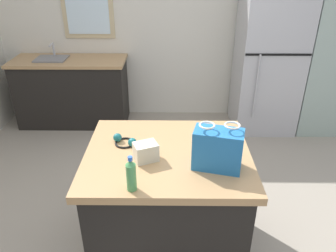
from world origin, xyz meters
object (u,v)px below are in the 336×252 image
refrigerator (268,63)px  small_box (146,152)px  tall_cabinet (326,49)px  bottle (131,175)px  ear_defenders (125,141)px  shopping_bag (218,149)px  kitchen_island (168,202)px

refrigerator → small_box: bearing=-121.9°
refrigerator → tall_cabinet: 0.73m
bottle → ear_defenders: (-0.11, 0.53, -0.08)m
tall_cabinet → shopping_bag: (-1.66, -2.37, -0.02)m
tall_cabinet → ear_defenders: 3.10m
refrigerator → small_box: (-1.42, -2.29, 0.09)m
refrigerator → tall_cabinet: (0.71, 0.00, 0.19)m
kitchen_island → shopping_bag: 0.70m
small_box → ear_defenders: 0.27m
kitchen_island → ear_defenders: size_ratio=5.67×
ear_defenders → tall_cabinet: bearing=42.2°
kitchen_island → ear_defenders: (-0.32, 0.11, 0.48)m
small_box → shopping_bag: bearing=-10.0°
tall_cabinet → bottle: bearing=-130.1°
tall_cabinet → bottle: 3.40m
refrigerator → ear_defenders: size_ratio=8.77×
kitchen_island → ear_defenders: 0.59m
kitchen_island → shopping_bag: (0.32, -0.18, 0.60)m
bottle → ear_defenders: size_ratio=1.12×
refrigerator → ear_defenders: bearing=-127.4°
shopping_bag → small_box: shopping_bag is taller
shopping_bag → ear_defenders: (-0.64, 0.29, -0.12)m
shopping_bag → bottle: (-0.53, -0.24, -0.03)m
shopping_bag → bottle: bearing=-156.1°
refrigerator → tall_cabinet: tall_cabinet is taller
ear_defenders → small_box: bearing=-50.8°
tall_cabinet → shopping_bag: 2.89m
ear_defenders → kitchen_island: bearing=-19.8°
kitchen_island → shopping_bag: size_ratio=3.42×
shopping_bag → small_box: bearing=170.0°
tall_cabinet → refrigerator: bearing=-180.0°
kitchen_island → ear_defenders: ear_defenders is taller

